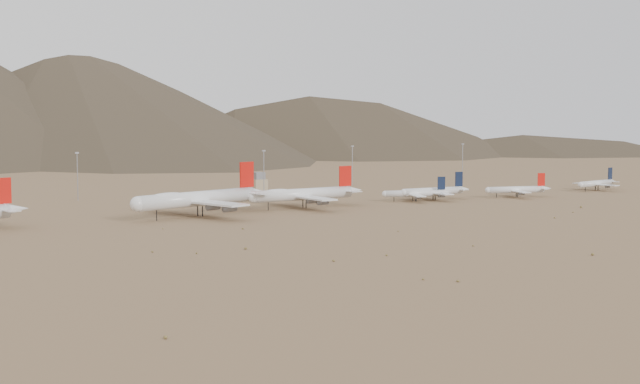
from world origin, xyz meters
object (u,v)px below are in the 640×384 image
narrowbody_b (435,191)px  control_tower (259,184)px  widebody_centre (198,198)px  widebody_east (303,194)px  narrowbody_a (416,193)px

narrowbody_b → control_tower: bearing=128.3°
widebody_centre → control_tower: size_ratio=6.36×
widebody_east → narrowbody_b: bearing=-3.0°
widebody_east → narrowbody_a: 68.20m
narrowbody_a → widebody_centre: bearing=-158.3°
widebody_centre → narrowbody_b: 139.10m
widebody_east → widebody_centre: bearing=-176.2°
narrowbody_a → narrowbody_b: 12.89m
widebody_centre → widebody_east: 58.32m
widebody_centre → widebody_east: size_ratio=1.15×
narrowbody_a → narrowbody_b: narrowbody_b is taller
widebody_east → narrowbody_a: (68.10, -2.27, -2.68)m
narrowbody_a → control_tower: narrowbody_a is taller
widebody_centre → narrowbody_a: size_ratio=2.07×
narrowbody_b → control_tower: size_ratio=3.69×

